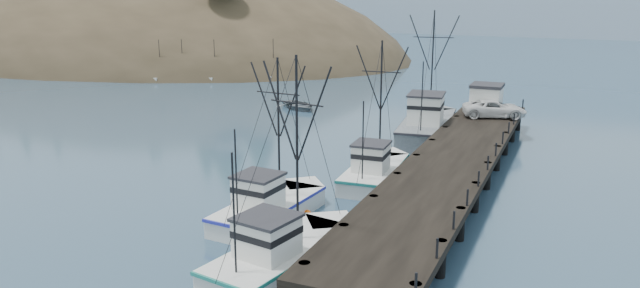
# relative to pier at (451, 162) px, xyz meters

# --- Properties ---
(ground) EXTENTS (400.00, 400.00, 0.00)m
(ground) POSITION_rel_pier_xyz_m (-14.00, -16.00, -1.69)
(ground) COLOR navy
(ground) RESTS_ON ground
(pier) EXTENTS (6.00, 44.00, 2.00)m
(pier) POSITION_rel_pier_xyz_m (0.00, 0.00, 0.00)
(pier) COLOR black
(pier) RESTS_ON ground
(headland) EXTENTS (134.80, 78.00, 51.00)m
(headland) POSITION_rel_pier_xyz_m (-88.95, 62.61, -6.24)
(headland) COLOR #382D1E
(headland) RESTS_ON ground
(distant_ridge) EXTENTS (360.00, 40.00, 26.00)m
(distant_ridge) POSITION_rel_pier_xyz_m (-4.00, 154.00, -1.69)
(distant_ridge) COLOR #9EB2C6
(distant_ridge) RESTS_ON ground
(distant_ridge_far) EXTENTS (180.00, 25.00, 18.00)m
(distant_ridge_far) POSITION_rel_pier_xyz_m (-54.00, 169.00, -1.69)
(distant_ridge_far) COLOR silver
(distant_ridge_far) RESTS_ON ground
(moored_sailboats) EXTENTS (23.51, 15.32, 6.35)m
(moored_sailboats) POSITION_rel_pier_xyz_m (-45.92, 37.64, -1.36)
(moored_sailboats) COLOR silver
(moored_sailboats) RESTS_ON ground
(trawler_near) EXTENTS (5.33, 11.19, 11.28)m
(trawler_near) POSITION_rel_pier_xyz_m (-5.03, -16.94, -0.87)
(trawler_near) COLOR silver
(trawler_near) RESTS_ON ground
(trawler_mid) EXTENTS (4.25, 10.37, 10.36)m
(trawler_mid) POSITION_rel_pier_xyz_m (-8.89, -11.15, -0.87)
(trawler_mid) COLOR silver
(trawler_mid) RESTS_ON ground
(trawler_far) EXTENTS (3.79, 10.32, 10.68)m
(trawler_far) POSITION_rel_pier_xyz_m (-5.30, -1.31, -0.87)
(trawler_far) COLOR silver
(trawler_far) RESTS_ON ground
(work_vessel) EXTENTS (5.63, 14.50, 12.23)m
(work_vessel) POSITION_rel_pier_xyz_m (-5.00, 13.51, -0.46)
(work_vessel) COLOR slate
(work_vessel) RESTS_ON ground
(pier_shed) EXTENTS (3.00, 3.20, 2.80)m
(pier_shed) POSITION_rel_pier_xyz_m (-0.35, 18.00, 1.73)
(pier_shed) COLOR silver
(pier_shed) RESTS_ON pier
(pickup_truck) EXTENTS (6.43, 4.39, 1.64)m
(pickup_truck) POSITION_rel_pier_xyz_m (0.76, 15.91, 1.13)
(pickup_truck) COLOR silver
(pickup_truck) RESTS_ON pier
(motorboat) EXTENTS (7.00, 6.63, 1.18)m
(motorboat) POSITION_rel_pier_xyz_m (-22.27, 21.31, -1.69)
(motorboat) COLOR slate
(motorboat) RESTS_ON ground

